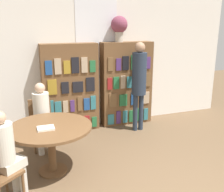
{
  "coord_description": "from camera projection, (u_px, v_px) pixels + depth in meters",
  "views": [
    {
      "loc": [
        -1.62,
        -2.16,
        2.22
      ],
      "look_at": [
        -0.19,
        1.8,
        1.05
      ],
      "focal_mm": 42.0,
      "sensor_mm": 36.0,
      "label": 1
    }
  ],
  "objects": [
    {
      "name": "wall_back",
      "position": [
        96.0,
        58.0,
        5.67
      ],
      "size": [
        6.4,
        0.07,
        3.0
      ],
      "color": "silver",
      "rests_on": "ground_plane"
    },
    {
      "name": "bookshelf_left",
      "position": [
        70.0,
        88.0,
        5.45
      ],
      "size": [
        1.14,
        0.34,
        1.84
      ],
      "color": "brown",
      "rests_on": "ground_plane"
    },
    {
      "name": "bookshelf_right",
      "position": [
        126.0,
        84.0,
        5.86
      ],
      "size": [
        1.14,
        0.34,
        1.84
      ],
      "color": "brown",
      "rests_on": "ground_plane"
    },
    {
      "name": "flower_vase",
      "position": [
        119.0,
        26.0,
        5.48
      ],
      "size": [
        0.35,
        0.35,
        0.54
      ],
      "color": "#B7AD9E",
      "rests_on": "bookshelf_right"
    },
    {
      "name": "reading_table",
      "position": [
        51.0,
        134.0,
        3.9
      ],
      "size": [
        1.24,
        1.24,
        0.76
      ],
      "color": "brown",
      "rests_on": "ground_plane"
    },
    {
      "name": "chair_left_side",
      "position": [
        41.0,
        121.0,
        4.79
      ],
      "size": [
        0.42,
        0.42,
        0.89
      ],
      "rotation": [
        0.0,
        0.0,
        -3.08
      ],
      "color": "brown",
      "rests_on": "ground_plane"
    },
    {
      "name": "seated_reader_left",
      "position": [
        42.0,
        113.0,
        4.57
      ],
      "size": [
        0.3,
        0.39,
        1.24
      ],
      "rotation": [
        0.0,
        0.0,
        -3.08
      ],
      "color": "beige",
      "rests_on": "ground_plane"
    },
    {
      "name": "seated_reader_right",
      "position": [
        6.0,
        151.0,
        3.24
      ],
      "size": [
        0.43,
        0.42,
        1.23
      ],
      "rotation": [
        0.0,
        0.0,
        -0.88
      ],
      "color": "beige",
      "rests_on": "ground_plane"
    },
    {
      "name": "librarian_standing",
      "position": [
        139.0,
        78.0,
        5.37
      ],
      "size": [
        0.3,
        0.57,
        1.87
      ],
      "color": "#232D3D",
      "rests_on": "ground_plane"
    },
    {
      "name": "open_book_on_table",
      "position": [
        46.0,
        128.0,
        3.75
      ],
      "size": [
        0.24,
        0.18,
        0.03
      ],
      "color": "silver",
      "rests_on": "reading_table"
    }
  ]
}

